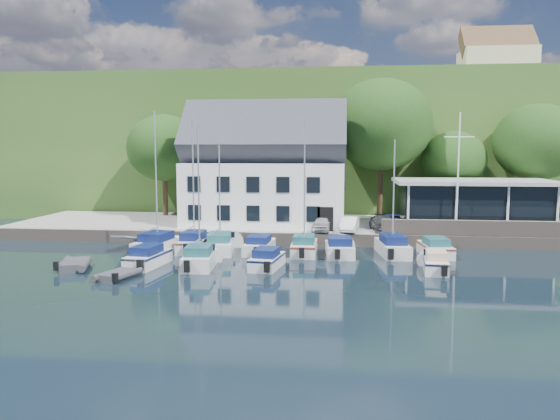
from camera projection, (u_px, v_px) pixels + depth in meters
The scene contains 34 objects.
ground at pixel (344, 279), 32.45m from camera, with size 180.00×180.00×0.00m, color black.
quay at pixel (343, 229), 49.67m from camera, with size 60.00×13.00×1.00m, color #9C9D97.
quay_face at pixel (344, 240), 43.26m from camera, with size 60.00×0.30×1.00m, color #6B5F56.
hillside at pixel (343, 147), 92.78m from camera, with size 160.00×75.00×16.00m, color #2A4B1C.
field_patch at pixel (388, 102), 98.89m from camera, with size 50.00×30.00×0.30m, color olive.
farmhouse at pixel (496, 63), 79.12m from camera, with size 10.40×7.00×8.20m, color beige, non-canonical shape.
harbor_building at pixel (266, 175), 48.91m from camera, with size 14.40×8.20×8.70m, color white, non-canonical shape.
club_pavilion at pixel (473, 204), 46.70m from camera, with size 13.20×7.20×4.10m, color black, non-canonical shape.
seawall at pixel (500, 228), 42.20m from camera, with size 18.00×0.50×1.20m, color #6B5F56.
gangway at pixel (134, 247), 43.15m from camera, with size 1.20×6.00×1.40m, color silver, non-canonical shape.
car_silver at pixel (322, 224), 44.80m from camera, with size 1.42×3.54×1.21m, color silver.
car_white at pixel (349, 224), 44.63m from camera, with size 1.27×3.63×1.20m, color white.
car_dgrey at pixel (382, 223), 44.98m from camera, with size 1.70×4.17×1.21m, color #323237.
car_blue at pixel (395, 222), 45.30m from camera, with size 1.61×4.09×1.40m, color navy.
flagpole at pixel (458, 174), 42.92m from camera, with size 2.30×0.20×9.57m, color white, non-canonical shape.
tree_0 at pixel (165, 165), 55.04m from camera, with size 7.46×7.46×10.19m, color black, non-canonical shape.
tree_1 at pixel (213, 167), 54.72m from camera, with size 7.16×7.16×9.78m, color black, non-canonical shape.
tree_3 at pixel (381, 149), 52.81m from camera, with size 9.87×9.87×13.49m, color black, non-canonical shape.
tree_4 at pixel (453, 175), 52.98m from camera, with size 6.19×6.19×8.46m, color black, non-canonical shape.
tree_5 at pixel (536, 162), 51.35m from camera, with size 8.02×8.02×10.95m, color black, non-canonical shape.
boat_r1_0 at pixel (156, 189), 40.38m from camera, with size 2.33×6.52×9.60m, color silver, non-canonical shape.
boat_r1_1 at pixel (193, 188), 40.91m from camera, with size 1.96×6.03×9.57m, color silver, non-canonical shape.
boat_r1_2 at pixel (220, 192), 40.52m from camera, with size 2.11×6.84×9.09m, color silver, non-canonical shape.
boat_r1_3 at pixel (259, 244), 40.73m from camera, with size 1.96×5.87×1.35m, color silver, non-canonical shape.
boat_r1_4 at pixel (304, 193), 39.60m from camera, with size 1.95×5.89×9.03m, color silver, non-canonical shape.
boat_r1_5 at pixel (340, 246), 39.43m from camera, with size 2.13×5.39×1.44m, color silver, non-canonical shape.
boat_r1_6 at pixel (394, 191), 39.36m from camera, with size 1.98×6.92×9.41m, color silver, non-canonical shape.
boat_r1_7 at pixel (435, 246), 39.50m from camera, with size 1.94×5.60×1.39m, color silver, non-canonical shape.
boat_r2_0 at pixel (148, 255), 36.07m from camera, with size 1.80×5.89×1.44m, color silver, non-canonical shape.
boat_r2_1 at pixel (199, 197), 35.19m from camera, with size 2.01×5.95×9.25m, color silver, non-canonical shape.
boat_r2_2 at pixel (267, 258), 35.48m from camera, with size 1.78×5.18×1.35m, color silver, non-canonical shape.
boat_r2_4 at pixel (435, 261), 34.52m from camera, with size 1.58×5.24×1.36m, color silver, non-canonical shape.
dinghy_0 at pixel (75, 263), 35.26m from camera, with size 1.97×3.29×0.77m, color #36373A, non-canonical shape.
dinghy_1 at pixel (117, 274), 32.53m from camera, with size 1.64×2.73×0.64m, color #36373A, non-canonical shape.
Camera 1 is at (-0.28, -32.01, 7.75)m, focal length 35.00 mm.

